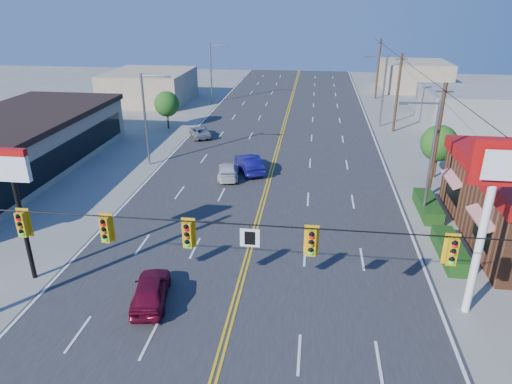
# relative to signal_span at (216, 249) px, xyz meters

# --- Properties ---
(ground) EXTENTS (160.00, 160.00, 0.00)m
(ground) POSITION_rel_signal_span_xyz_m (0.12, 0.00, -4.89)
(ground) COLOR gray
(ground) RESTS_ON ground
(road) EXTENTS (20.00, 120.00, 0.06)m
(road) POSITION_rel_signal_span_xyz_m (0.12, 20.00, -4.86)
(road) COLOR #2D2D30
(road) RESTS_ON ground
(signal_span) EXTENTS (24.32, 0.34, 9.00)m
(signal_span) POSITION_rel_signal_span_xyz_m (0.00, 0.00, 0.00)
(signal_span) COLOR #47301E
(signal_span) RESTS_ON ground
(kfc_pylon) EXTENTS (2.20, 0.36, 8.50)m
(kfc_pylon) POSITION_rel_signal_span_xyz_m (11.12, 4.00, 1.16)
(kfc_pylon) COLOR white
(kfc_pylon) RESTS_ON ground
(strip_mall) EXTENTS (10.40, 26.40, 4.40)m
(strip_mall) POSITION_rel_signal_span_xyz_m (-21.88, 18.00, -2.63)
(strip_mall) COLOR tan
(strip_mall) RESTS_ON ground
(pizza_hut_sign) EXTENTS (1.90, 0.30, 6.85)m
(pizza_hut_sign) POSITION_rel_signal_span_xyz_m (-10.88, 4.00, 0.30)
(pizza_hut_sign) COLOR black
(pizza_hut_sign) RESTS_ON ground
(streetlight_se) EXTENTS (2.55, 0.25, 8.00)m
(streetlight_se) POSITION_rel_signal_span_xyz_m (10.91, 14.00, -0.37)
(streetlight_se) COLOR gray
(streetlight_se) RESTS_ON ground
(streetlight_ne) EXTENTS (2.55, 0.25, 8.00)m
(streetlight_ne) POSITION_rel_signal_span_xyz_m (10.91, 38.00, -0.37)
(streetlight_ne) COLOR gray
(streetlight_ne) RESTS_ON ground
(streetlight_sw) EXTENTS (2.55, 0.25, 8.00)m
(streetlight_sw) POSITION_rel_signal_span_xyz_m (-10.67, 22.00, -0.37)
(streetlight_sw) COLOR gray
(streetlight_sw) RESTS_ON ground
(streetlight_nw) EXTENTS (2.55, 0.25, 8.00)m
(streetlight_nw) POSITION_rel_signal_span_xyz_m (-10.67, 48.00, -0.37)
(streetlight_nw) COLOR gray
(streetlight_nw) RESTS_ON ground
(utility_pole_near) EXTENTS (0.28, 0.28, 8.40)m
(utility_pole_near) POSITION_rel_signal_span_xyz_m (12.32, 18.00, -0.69)
(utility_pole_near) COLOR #47301E
(utility_pole_near) RESTS_ON ground
(utility_pole_mid) EXTENTS (0.28, 0.28, 8.40)m
(utility_pole_mid) POSITION_rel_signal_span_xyz_m (12.32, 36.00, -0.69)
(utility_pole_mid) COLOR #47301E
(utility_pole_mid) RESTS_ON ground
(utility_pole_far) EXTENTS (0.28, 0.28, 8.40)m
(utility_pole_far) POSITION_rel_signal_span_xyz_m (12.32, 54.00, -0.69)
(utility_pole_far) COLOR #47301E
(utility_pole_far) RESTS_ON ground
(tree_kfc_rear) EXTENTS (2.94, 2.94, 4.41)m
(tree_kfc_rear) POSITION_rel_signal_span_xyz_m (13.62, 22.00, -1.95)
(tree_kfc_rear) COLOR #47301E
(tree_kfc_rear) RESTS_ON ground
(tree_west) EXTENTS (2.80, 2.80, 4.20)m
(tree_west) POSITION_rel_signal_span_xyz_m (-12.88, 34.00, -2.09)
(tree_west) COLOR #47301E
(tree_west) RESTS_ON ground
(bld_east_mid) EXTENTS (12.00, 10.00, 4.00)m
(bld_east_mid) POSITION_rel_signal_span_xyz_m (22.12, 40.00, -2.89)
(bld_east_mid) COLOR gray
(bld_east_mid) RESTS_ON ground
(bld_west_far) EXTENTS (11.00, 12.00, 4.20)m
(bld_west_far) POSITION_rel_signal_span_xyz_m (-19.88, 48.00, -2.79)
(bld_west_far) COLOR tan
(bld_west_far) RESTS_ON ground
(bld_east_far) EXTENTS (10.00, 10.00, 4.40)m
(bld_east_far) POSITION_rel_signal_span_xyz_m (19.12, 62.00, -2.69)
(bld_east_far) COLOR tan
(bld_east_far) RESTS_ON ground
(car_magenta) EXTENTS (2.31, 4.20, 1.35)m
(car_magenta) POSITION_rel_signal_span_xyz_m (-3.94, 2.66, -4.21)
(car_magenta) COLOR maroon
(car_magenta) RESTS_ON ground
(car_blue) EXTENTS (3.22, 4.75, 1.48)m
(car_blue) POSITION_rel_signal_span_xyz_m (-1.75, 21.17, -4.15)
(car_blue) COLOR navy
(car_blue) RESTS_ON ground
(car_white) EXTENTS (2.26, 4.29, 1.19)m
(car_white) POSITION_rel_signal_span_xyz_m (-3.27, 19.65, -4.29)
(car_white) COLOR silver
(car_white) RESTS_ON ground
(car_silver) EXTENTS (3.33, 4.45, 1.12)m
(car_silver) POSITION_rel_signal_span_xyz_m (-8.43, 30.92, -4.32)
(car_silver) COLOR #ADAEB3
(car_silver) RESTS_ON ground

